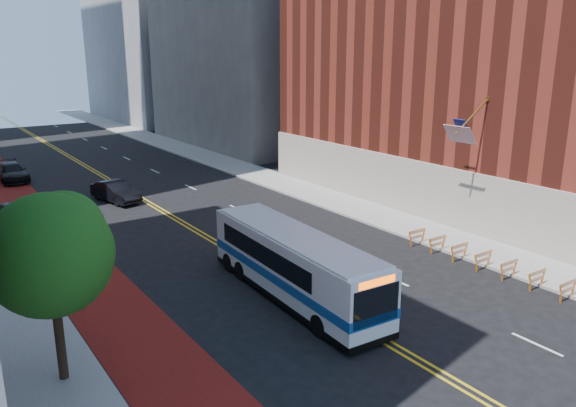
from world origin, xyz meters
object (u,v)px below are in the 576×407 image
(car_b, at_px, (116,192))
(car_c, at_px, (12,172))
(car_a, at_px, (17,215))
(street_tree, at_px, (51,250))
(transit_bus, at_px, (293,264))

(car_b, height_order, car_c, car_b)
(car_a, bearing_deg, car_c, 67.83)
(street_tree, relative_size, car_c, 1.23)
(street_tree, distance_m, transit_bus, 11.18)
(transit_bus, relative_size, car_c, 2.15)
(transit_bus, bearing_deg, car_b, 96.19)
(transit_bus, distance_m, car_b, 21.88)
(street_tree, bearing_deg, transit_bus, 6.16)
(transit_bus, distance_m, car_c, 34.72)
(street_tree, height_order, car_c, street_tree)
(street_tree, distance_m, car_b, 25.14)
(car_b, bearing_deg, transit_bus, -99.91)
(street_tree, height_order, transit_bus, street_tree)
(street_tree, xyz_separation_m, car_b, (9.34, 22.97, -4.12))
(transit_bus, height_order, car_a, transit_bus)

